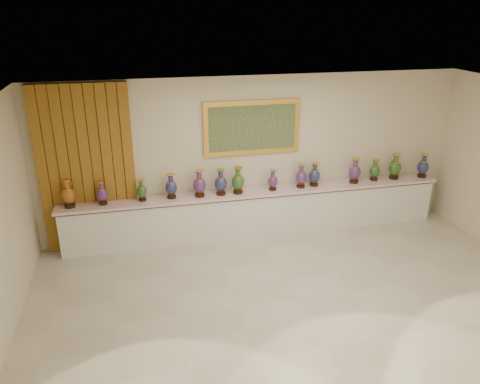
{
  "coord_description": "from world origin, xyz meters",
  "views": [
    {
      "loc": [
        -2.19,
        -5.63,
        4.14
      ],
      "look_at": [
        -0.48,
        1.7,
        1.13
      ],
      "focal_mm": 35.0,
      "sensor_mm": 36.0,
      "label": 1
    }
  ],
  "objects_px": {
    "vase_1": "(102,194)",
    "vase_2": "(142,191)",
    "counter": "(257,213)",
    "vase_0": "(68,195)"
  },
  "relations": [
    {
      "from": "vase_1",
      "to": "vase_0",
      "type": "bearing_deg",
      "value": 179.84
    },
    {
      "from": "vase_1",
      "to": "vase_2",
      "type": "distance_m",
      "value": 0.68
    },
    {
      "from": "counter",
      "to": "vase_2",
      "type": "bearing_deg",
      "value": -179.79
    },
    {
      "from": "counter",
      "to": "vase_2",
      "type": "height_order",
      "value": "vase_2"
    },
    {
      "from": "counter",
      "to": "vase_2",
      "type": "xyz_separation_m",
      "value": [
        -2.13,
        -0.01,
        0.64
      ]
    },
    {
      "from": "vase_1",
      "to": "vase_2",
      "type": "height_order",
      "value": "vase_1"
    },
    {
      "from": "vase_0",
      "to": "vase_2",
      "type": "xyz_separation_m",
      "value": [
        1.23,
        0.01,
        -0.05
      ]
    },
    {
      "from": "vase_2",
      "to": "counter",
      "type": "bearing_deg",
      "value": 0.21
    },
    {
      "from": "vase_0",
      "to": "vase_1",
      "type": "bearing_deg",
      "value": -0.16
    },
    {
      "from": "vase_2",
      "to": "vase_1",
      "type": "bearing_deg",
      "value": -178.67
    }
  ]
}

